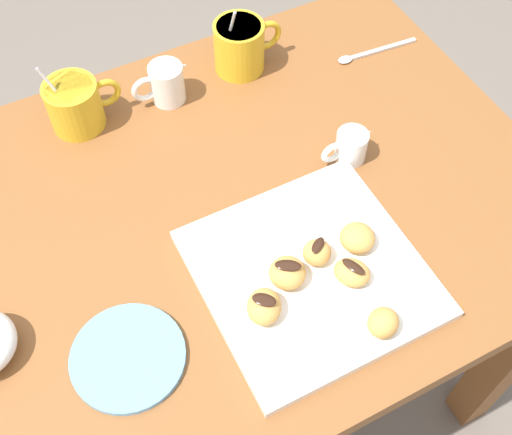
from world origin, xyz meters
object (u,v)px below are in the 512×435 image
(coffee_mug_mustard_right, at_px, (240,45))
(beignet_0, at_px, (264,307))
(saucer_sky_left, at_px, (128,357))
(beignet_5, at_px, (287,273))
(coffee_mug_mustard_left, at_px, (75,104))
(beignet_4, at_px, (352,273))
(beignet_1, at_px, (383,323))
(beignet_2, at_px, (317,252))
(dining_table, at_px, (233,252))
(cream_pitcher_white, at_px, (166,82))
(beignet_3, at_px, (357,238))
(pastry_plate_square, at_px, (311,273))
(chocolate_sauce_pitcher, at_px, (350,144))

(coffee_mug_mustard_right, xyz_separation_m, beignet_0, (-0.20, -0.47, -0.02))
(saucer_sky_left, relative_size, beignet_5, 2.96)
(coffee_mug_mustard_right, xyz_separation_m, beignet_5, (-0.15, -0.44, -0.02))
(coffee_mug_mustard_left, xyz_separation_m, beignet_4, (0.25, -0.48, -0.02))
(beignet_1, height_order, beignet_2, same)
(saucer_sky_left, bearing_deg, dining_table, 35.23)
(beignet_1, xyz_separation_m, beignet_5, (-0.08, 0.13, 0.00))
(coffee_mug_mustard_right, xyz_separation_m, cream_pitcher_white, (-0.15, -0.02, -0.01))
(beignet_4, bearing_deg, coffee_mug_mustard_left, 117.01)
(beignet_0, bearing_deg, beignet_1, -35.64)
(coffee_mug_mustard_left, xyz_separation_m, cream_pitcher_white, (0.16, -0.02, -0.01))
(coffee_mug_mustard_left, relative_size, beignet_1, 2.82)
(beignet_2, xyz_separation_m, beignet_5, (-0.05, -0.01, 0.00))
(coffee_mug_mustard_right, distance_m, beignet_5, 0.47)
(beignet_3, bearing_deg, dining_table, 129.62)
(beignet_0, distance_m, beignet_1, 0.16)
(dining_table, distance_m, beignet_3, 0.27)
(beignet_0, relative_size, beignet_3, 1.06)
(beignet_1, bearing_deg, beignet_3, 72.07)
(dining_table, bearing_deg, saucer_sky_left, -144.77)
(dining_table, relative_size, beignet_1, 22.21)
(beignet_1, bearing_deg, dining_table, 106.98)
(saucer_sky_left, height_order, beignet_5, beignet_5)
(coffee_mug_mustard_right, height_order, beignet_2, coffee_mug_mustard_right)
(beignet_3, bearing_deg, coffee_mug_mustard_left, 122.97)
(cream_pitcher_white, bearing_deg, coffee_mug_mustard_right, 5.71)
(beignet_0, bearing_deg, pastry_plate_square, 17.28)
(beignet_2, bearing_deg, cream_pitcher_white, 98.26)
(cream_pitcher_white, xyz_separation_m, beignet_5, (0.01, -0.43, -0.00))
(beignet_0, xyz_separation_m, beignet_4, (0.14, -0.01, -0.00))
(coffee_mug_mustard_right, bearing_deg, beignet_1, -96.87)
(beignet_2, bearing_deg, coffee_mug_mustard_right, 78.01)
(pastry_plate_square, xyz_separation_m, coffee_mug_mustard_right, (0.11, 0.45, 0.04))
(coffee_mug_mustard_right, bearing_deg, beignet_2, -101.99)
(beignet_0, bearing_deg, dining_table, 77.61)
(coffee_mug_mustard_right, distance_m, beignet_0, 0.51)
(beignet_3, bearing_deg, beignet_0, -167.92)
(dining_table, bearing_deg, chocolate_sauce_pitcher, 0.77)
(pastry_plate_square, bearing_deg, coffee_mug_mustard_left, 114.30)
(beignet_4, bearing_deg, beignet_3, 50.45)
(pastry_plate_square, distance_m, beignet_2, 0.03)
(dining_table, relative_size, chocolate_sauce_pitcher, 11.21)
(pastry_plate_square, bearing_deg, dining_table, 106.31)
(chocolate_sauce_pitcher, height_order, beignet_2, chocolate_sauce_pitcher)
(chocolate_sauce_pitcher, height_order, saucer_sky_left, chocolate_sauce_pitcher)
(coffee_mug_mustard_right, bearing_deg, pastry_plate_square, -103.63)
(dining_table, relative_size, beignet_3, 19.68)
(dining_table, xyz_separation_m, coffee_mug_mustard_right, (0.16, 0.28, 0.19))
(beignet_2, bearing_deg, coffee_mug_mustard_left, 116.73)
(pastry_plate_square, relative_size, beignet_3, 5.93)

